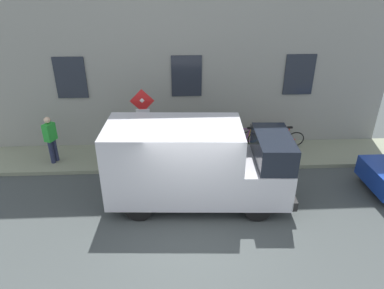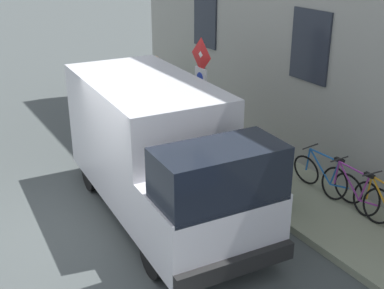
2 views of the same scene
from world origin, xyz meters
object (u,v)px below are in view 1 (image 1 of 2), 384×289
at_px(bicycle_purple, 243,139).
at_px(sign_post_stacked, 144,122).
at_px(bicycle_red, 282,138).
at_px(bicycle_orange, 262,139).
at_px(bicycle_blue, 223,140).
at_px(delivery_van, 195,163).
at_px(litter_bin, 221,151).
at_px(pedestrian, 51,138).

bearing_deg(bicycle_purple, sign_post_stacked, 17.45).
distance_m(bicycle_red, bicycle_purple, 1.52).
bearing_deg(bicycle_orange, bicycle_blue, 4.25).
bearing_deg(bicycle_purple, bicycle_blue, -1.30).
xyz_separation_m(sign_post_stacked, delivery_van, (-1.90, -1.59, -0.50)).
relative_size(bicycle_purple, litter_bin, 1.90).
height_order(sign_post_stacked, bicycle_purple, sign_post_stacked).
bearing_deg(sign_post_stacked, bicycle_orange, -74.29).
distance_m(delivery_van, bicycle_orange, 4.25).
bearing_deg(litter_bin, pedestrian, 86.43).
height_order(bicycle_red, pedestrian, pedestrian).
xyz_separation_m(delivery_van, bicycle_blue, (3.12, -1.25, -0.82)).
bearing_deg(pedestrian, bicycle_blue, -149.01).
xyz_separation_m(sign_post_stacked, bicycle_orange, (1.22, -4.35, -1.32)).
relative_size(delivery_van, bicycle_red, 3.17).
distance_m(bicycle_blue, litter_bin, 1.10).
bearing_deg(bicycle_purple, delivery_van, 55.90).
bearing_deg(bicycle_blue, bicycle_purple, 172.94).
xyz_separation_m(delivery_van, bicycle_orange, (3.12, -2.76, -0.82)).
xyz_separation_m(sign_post_stacked, bicycle_blue, (1.22, -2.83, -1.32)).
relative_size(delivery_van, pedestrian, 3.16).
bearing_deg(delivery_van, pedestrian, 156.81).
height_order(bicycle_orange, litter_bin, litter_bin).
bearing_deg(bicycle_purple, litter_bin, 46.75).
relative_size(sign_post_stacked, pedestrian, 1.57).
distance_m(sign_post_stacked, bicycle_blue, 3.36).
xyz_separation_m(bicycle_red, pedestrian, (-0.70, 8.41, 0.56)).
relative_size(delivery_van, bicycle_purple, 3.17).
distance_m(delivery_van, bicycle_blue, 3.46).
bearing_deg(pedestrian, litter_bin, -159.12).
height_order(sign_post_stacked, bicycle_orange, sign_post_stacked).
distance_m(delivery_van, bicycle_purple, 3.80).
height_order(delivery_van, pedestrian, delivery_van).
distance_m(bicycle_purple, bicycle_blue, 0.76).
xyz_separation_m(bicycle_red, litter_bin, (-1.07, 2.48, 0.08)).
bearing_deg(bicycle_purple, bicycle_red, 178.66).
xyz_separation_m(bicycle_orange, litter_bin, (-1.07, 1.72, 0.08)).
bearing_deg(bicycle_blue, bicycle_red, 172.91).
relative_size(bicycle_orange, litter_bin, 1.91).
xyz_separation_m(bicycle_orange, bicycle_blue, (-0.00, 1.52, 0.00)).
height_order(sign_post_stacked, bicycle_red, sign_post_stacked).
distance_m(bicycle_red, bicycle_orange, 0.76).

